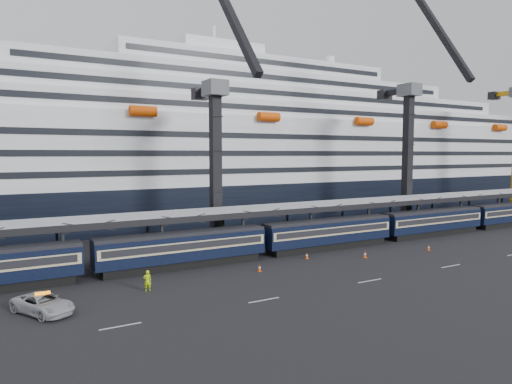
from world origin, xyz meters
The scene contains 12 objects.
ground centered at (0.00, 0.00, 0.00)m, with size 260.00×260.00×0.00m, color black.
train centered at (-4.65, 10.00, 2.20)m, with size 133.05×3.00×4.05m.
canopy centered at (0.00, 14.00, 5.25)m, with size 130.00×6.25×5.53m.
cruise_ship centered at (-1.08, 45.99, 12.34)m, with size 214.09×28.84×34.00m.
crane_dark_near centered at (-20.00, 18.59, 11.93)m, with size 4.50×17.75×35.08m.
crane_dark_mid centered at (15.00, 17.59, 13.36)m, with size 4.50×18.24×39.64m.
pickup_truck centered at (-42.63, 1.66, 0.77)m, with size 2.56×5.55×1.54m, color #A3A5AA.
worker centered at (-33.92, 3.32, 0.98)m, with size 0.71×0.47×1.95m, color #B5DF0B.
traffic_cone_b centered at (-21.60, 4.45, 0.38)m, with size 0.38×0.38×0.76m.
traffic_cone_c centered at (-13.85, 6.71, 0.39)m, with size 0.39×0.39×0.78m.
traffic_cone_d centered at (-7.43, 3.77, 0.42)m, with size 0.42×0.42×0.85m.
traffic_cone_e centered at (2.58, 2.84, 0.38)m, with size 0.38×0.38×0.76m.
Camera 1 is at (-45.17, -36.60, 12.40)m, focal length 32.00 mm.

